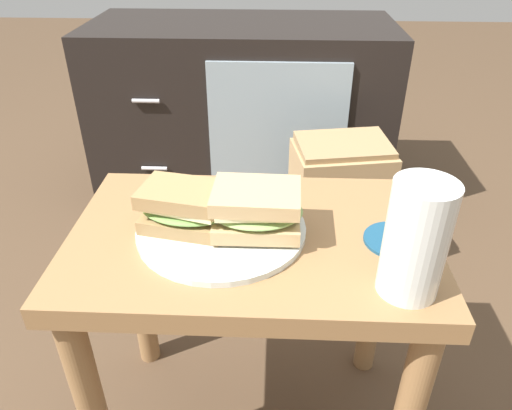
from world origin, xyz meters
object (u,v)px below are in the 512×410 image
Objects in this scene: sandwich_back at (256,209)px; paper_bag at (337,209)px; coaster at (395,240)px; sandwich_front at (185,206)px; beer_glass at (416,241)px; tv_cabinet at (243,112)px; plate at (221,230)px.

paper_bag is (0.20, 0.50, -0.32)m from sandwich_back.
sandwich_back is 0.21m from coaster.
sandwich_front is 0.11m from sandwich_back.
paper_bag is (-0.01, 0.61, -0.34)m from beer_glass.
sandwich_front reaches higher than paper_bag.
beer_glass is at bearing -74.77° from tv_cabinet.
coaster is (0.32, -0.02, -0.04)m from sandwich_front.
tv_cabinet is 3.70× the size of plate.
plate is 1.87× the size of sandwich_back.
tv_cabinet is 0.54m from paper_bag.
coaster is (0.01, 0.10, -0.07)m from beer_glass.
plate is at bearing 177.29° from coaster.
sandwich_back is at bearing -6.49° from sandwich_front.
paper_bag is at bearing 58.34° from sandwich_front.
tv_cabinet is at bearing 107.17° from coaster.
sandwich_front reaches higher than plate.
beer_glass is at bearing -93.90° from coaster.
tv_cabinet is 1.13m from beer_glass.
tv_cabinet is at bearing 95.32° from sandwich_back.
plate is 0.07m from sandwich_front.
tv_cabinet is at bearing 88.85° from sandwich_front.
sandwich_front is 0.96× the size of beer_glass.
sandwich_back is 0.23m from beer_glass.
paper_bag is at bearing 90.54° from beer_glass.
tv_cabinet is 0.97m from sandwich_front.
plate is 2.76× the size of coaster.
coaster is (0.26, -0.01, -0.00)m from plate.
plate reaches higher than paper_bag.
tv_cabinet is 2.43× the size of paper_bag.
sandwich_front is (-0.05, 0.01, 0.04)m from plate.
tv_cabinet is 6.06× the size of beer_glass.
sandwich_back is 0.87× the size of beer_glass.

